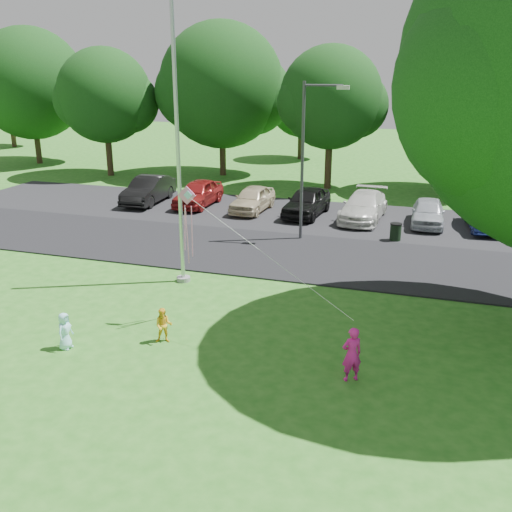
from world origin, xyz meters
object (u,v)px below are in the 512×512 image
(kite, at_px, (191,213))
(flagpole, at_px, (179,168))
(woman, at_px, (352,354))
(trash_can, at_px, (396,232))
(street_lamp, at_px, (309,148))
(child_blue, at_px, (65,331))
(child_yellow, at_px, (164,326))

(kite, bearing_deg, flagpole, 114.39)
(woman, bearing_deg, trash_can, -123.45)
(street_lamp, relative_size, trash_can, 8.24)
(trash_can, xyz_separation_m, woman, (-0.11, -12.44, 0.30))
(flagpole, relative_size, kite, 1.81)
(child_blue, bearing_deg, child_yellow, -62.37)
(kite, bearing_deg, child_yellow, -106.35)
(flagpole, xyz_separation_m, child_yellow, (1.50, -4.61, -3.65))
(woman, distance_m, child_yellow, 5.40)
(trash_can, xyz_separation_m, kite, (-5.20, -10.45, 3.03))
(flagpole, height_order, woman, flagpole)
(child_blue, bearing_deg, flagpole, -7.21)
(street_lamp, height_order, trash_can, street_lamp)
(street_lamp, xyz_separation_m, kite, (-1.36, -9.51, -0.69))
(woman, distance_m, kite, 6.11)
(trash_can, relative_size, woman, 0.58)
(trash_can, distance_m, kite, 12.06)
(woman, height_order, kite, kite)
(trash_can, xyz_separation_m, child_yellow, (-5.49, -11.98, 0.10))
(woman, relative_size, child_blue, 1.35)
(street_lamp, bearing_deg, child_yellow, -104.32)
(street_lamp, relative_size, kite, 1.25)
(street_lamp, xyz_separation_m, trash_can, (3.85, 0.93, -3.71))
(street_lamp, bearing_deg, kite, -103.97)
(flagpole, height_order, child_blue, flagpole)
(trash_can, bearing_deg, flagpole, -133.49)
(flagpole, bearing_deg, woman, -36.38)
(flagpole, distance_m, woman, 9.21)
(woman, relative_size, child_yellow, 1.40)
(trash_can, height_order, child_yellow, child_yellow)
(child_yellow, relative_size, kite, 0.19)
(flagpole, xyz_separation_m, street_lamp, (3.14, 6.43, -0.03))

